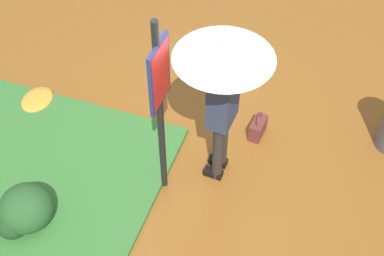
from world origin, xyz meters
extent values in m
plane|color=brown|center=(0.00, 0.00, 0.00)|extent=(18.00, 18.00, 0.00)
cylinder|color=#2D2823|center=(-0.08, 0.24, 0.43)|extent=(0.12, 0.12, 0.86)
cylinder|color=#2D2823|center=(0.10, 0.24, 0.43)|extent=(0.12, 0.12, 0.86)
cube|color=black|center=(-0.08, 0.20, 0.04)|extent=(0.12, 0.23, 0.08)
cube|color=black|center=(0.10, 0.20, 0.04)|extent=(0.12, 0.23, 0.08)
cube|color=#2D3851|center=(0.01, 0.24, 1.18)|extent=(0.39, 0.26, 0.64)
sphere|color=tan|center=(0.01, 0.24, 1.64)|extent=(0.20, 0.20, 0.20)
ellipsoid|color=black|center=(0.01, 0.24, 1.67)|extent=(0.20, 0.20, 0.15)
cylinder|color=#2D3851|center=(-0.21, 0.22, 1.39)|extent=(0.18, 0.13, 0.18)
cylinder|color=#2D3851|center=(-0.17, 0.21, 1.48)|extent=(0.24, 0.11, 0.33)
cube|color=black|center=(-0.08, 0.22, 1.62)|extent=(0.07, 0.02, 0.14)
cylinder|color=#2D3851|center=(0.17, 0.25, 1.42)|extent=(0.11, 0.10, 0.09)
cylinder|color=#2D3851|center=(0.16, 0.26, 1.51)|extent=(0.10, 0.09, 0.23)
cylinder|color=#A5A5AD|center=(0.15, 0.26, 1.83)|extent=(0.02, 0.02, 0.41)
cone|color=silver|center=(0.15, 0.26, 1.92)|extent=(0.96, 0.96, 0.16)
sphere|color=#A5A5AD|center=(0.15, 0.26, 2.03)|extent=(0.02, 0.02, 0.02)
cylinder|color=black|center=(0.41, -0.28, 1.15)|extent=(0.07, 0.07, 2.30)
cube|color=navy|center=(0.41, -0.27, 1.70)|extent=(0.44, 0.04, 0.70)
cube|color=red|center=(0.41, -0.25, 1.70)|extent=(0.38, 0.01, 0.64)
cube|color=brown|center=(-0.68, 0.53, 0.12)|extent=(0.31, 0.17, 0.24)
torus|color=brown|center=(-0.68, 0.53, 0.28)|extent=(0.18, 0.03, 0.18)
ellipsoid|color=#285628|center=(1.36, -1.47, 0.26)|extent=(0.57, 0.57, 0.51)
ellipsoid|color=#1E421E|center=(1.53, -1.56, 0.17)|extent=(0.34, 0.34, 0.34)
ellipsoid|color=gold|center=(-0.27, -2.35, 0.05)|extent=(0.49, 0.39, 0.11)
camera|label=1|loc=(3.74, 1.22, 4.98)|focal=49.72mm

